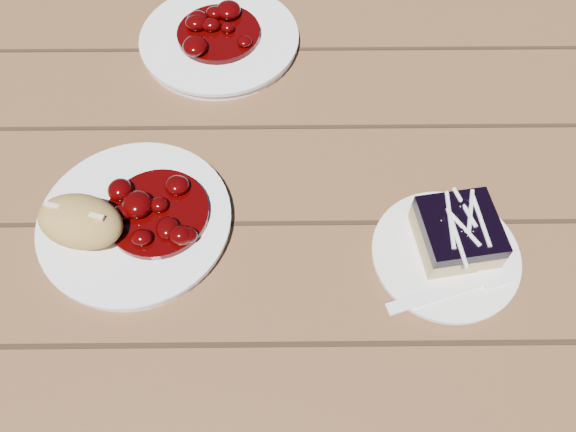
{
  "coord_description": "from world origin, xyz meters",
  "views": [
    {
      "loc": [
        0.31,
        -0.45,
        1.37
      ],
      "look_at": [
        0.31,
        -0.11,
        0.81
      ],
      "focal_mm": 35.0,
      "sensor_mm": 36.0,
      "label": 1
    }
  ],
  "objects_px": {
    "dessert_plate": "(445,255)",
    "second_plate": "(220,40)",
    "bread_roll": "(81,222)",
    "picnic_table": "(92,233)",
    "blueberry_cake": "(457,233)",
    "main_plate": "(136,222)"
  },
  "relations": [
    {
      "from": "dessert_plate",
      "to": "second_plate",
      "type": "relative_size",
      "value": 0.72
    },
    {
      "from": "bread_roll",
      "to": "second_plate",
      "type": "xyz_separation_m",
      "value": [
        0.14,
        0.35,
        -0.04
      ]
    },
    {
      "from": "picnic_table",
      "to": "blueberry_cake",
      "type": "xyz_separation_m",
      "value": [
        0.52,
        -0.12,
        0.2
      ]
    },
    {
      "from": "blueberry_cake",
      "to": "second_plate",
      "type": "relative_size",
      "value": 0.42
    },
    {
      "from": "picnic_table",
      "to": "bread_roll",
      "type": "height_order",
      "value": "bread_roll"
    },
    {
      "from": "dessert_plate",
      "to": "blueberry_cake",
      "type": "xyz_separation_m",
      "value": [
        0.01,
        0.02,
        0.03
      ]
    },
    {
      "from": "bread_roll",
      "to": "main_plate",
      "type": "bearing_deg",
      "value": 19.98
    },
    {
      "from": "dessert_plate",
      "to": "blueberry_cake",
      "type": "height_order",
      "value": "blueberry_cake"
    },
    {
      "from": "blueberry_cake",
      "to": "second_plate",
      "type": "height_order",
      "value": "blueberry_cake"
    },
    {
      "from": "picnic_table",
      "to": "bread_roll",
      "type": "xyz_separation_m",
      "value": [
        0.07,
        -0.1,
        0.2
      ]
    },
    {
      "from": "second_plate",
      "to": "bread_roll",
      "type": "bearing_deg",
      "value": -112.0
    },
    {
      "from": "picnic_table",
      "to": "main_plate",
      "type": "bearing_deg",
      "value": -33.99
    },
    {
      "from": "main_plate",
      "to": "bread_roll",
      "type": "relative_size",
      "value": 2.24
    },
    {
      "from": "dessert_plate",
      "to": "picnic_table",
      "type": "bearing_deg",
      "value": 165.59
    },
    {
      "from": "bread_roll",
      "to": "dessert_plate",
      "type": "bearing_deg",
      "value": -3.77
    },
    {
      "from": "main_plate",
      "to": "bread_roll",
      "type": "xyz_separation_m",
      "value": [
        -0.05,
        -0.02,
        0.04
      ]
    },
    {
      "from": "main_plate",
      "to": "blueberry_cake",
      "type": "bearing_deg",
      "value": -4.92
    },
    {
      "from": "bread_roll",
      "to": "dessert_plate",
      "type": "relative_size",
      "value": 0.6
    },
    {
      "from": "dessert_plate",
      "to": "blueberry_cake",
      "type": "bearing_deg",
      "value": 56.31
    },
    {
      "from": "main_plate",
      "to": "dessert_plate",
      "type": "distance_m",
      "value": 0.39
    },
    {
      "from": "picnic_table",
      "to": "bread_roll",
      "type": "distance_m",
      "value": 0.24
    },
    {
      "from": "main_plate",
      "to": "dessert_plate",
      "type": "xyz_separation_m",
      "value": [
        0.39,
        -0.05,
        -0.0
      ]
    }
  ]
}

